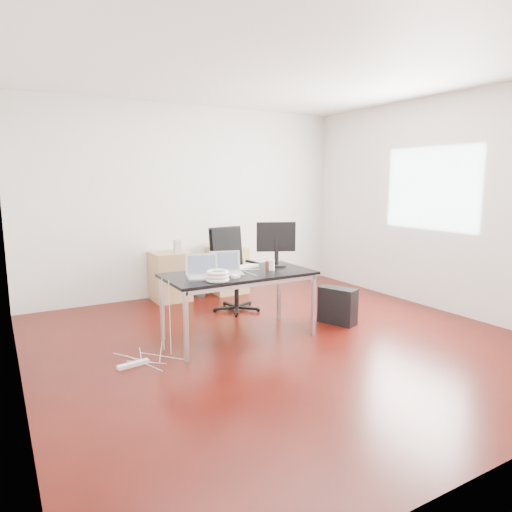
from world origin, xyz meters
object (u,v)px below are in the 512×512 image
desk (239,277)px  filing_cabinet_left (170,276)px  office_chair (233,265)px  filing_cabinet_right (228,270)px  pc_tower (337,306)px

desk → filing_cabinet_left: bearing=93.2°
office_chair → filing_cabinet_left: office_chair is taller
filing_cabinet_left → filing_cabinet_right: same height
office_chair → filing_cabinet_right: bearing=60.9°
desk → filing_cabinet_right: desk is taller
desk → pc_tower: desk is taller
desk → office_chair: bearing=66.1°
desk → pc_tower: bearing=-6.7°
desk → office_chair: size_ratio=1.48×
office_chair → filing_cabinet_right: 0.96m
desk → pc_tower: size_ratio=3.56×
office_chair → desk: bearing=-120.8°
desk → filing_cabinet_right: 2.10m
filing_cabinet_left → filing_cabinet_right: bearing=0.0°
office_chair → pc_tower: 1.49m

